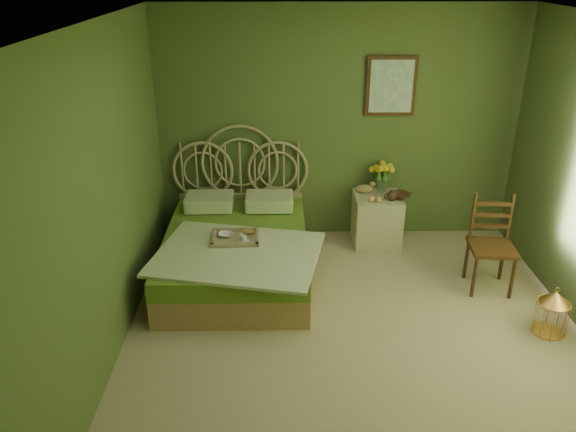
{
  "coord_description": "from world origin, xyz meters",
  "views": [
    {
      "loc": [
        -0.66,
        -3.81,
        2.99
      ],
      "look_at": [
        -0.58,
        1.0,
        0.78
      ],
      "focal_mm": 35.0,
      "sensor_mm": 36.0,
      "label": 1
    }
  ],
  "objects_px": {
    "bed": "(237,248)",
    "chair": "(491,237)",
    "birdcage": "(552,313)",
    "nightstand": "(377,213)"
  },
  "relations": [
    {
      "from": "chair",
      "to": "nightstand",
      "type": "bearing_deg",
      "value": 140.02
    },
    {
      "from": "bed",
      "to": "chair",
      "type": "bearing_deg",
      "value": -5.7
    },
    {
      "from": "bed",
      "to": "birdcage",
      "type": "bearing_deg",
      "value": -20.97
    },
    {
      "from": "bed",
      "to": "chair",
      "type": "xyz_separation_m",
      "value": [
        2.5,
        -0.25,
        0.23
      ]
    },
    {
      "from": "nightstand",
      "to": "chair",
      "type": "bearing_deg",
      "value": -45.23
    },
    {
      "from": "birdcage",
      "to": "chair",
      "type": "bearing_deg",
      "value": 109.89
    },
    {
      "from": "bed",
      "to": "birdcage",
      "type": "height_order",
      "value": "bed"
    },
    {
      "from": "nightstand",
      "to": "chair",
      "type": "relative_size",
      "value": 1.06
    },
    {
      "from": "bed",
      "to": "birdcage",
      "type": "xyz_separation_m",
      "value": [
        2.8,
        -1.07,
        -0.09
      ]
    },
    {
      "from": "bed",
      "to": "nightstand",
      "type": "xyz_separation_m",
      "value": [
        1.56,
        0.7,
        0.06
      ]
    }
  ]
}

